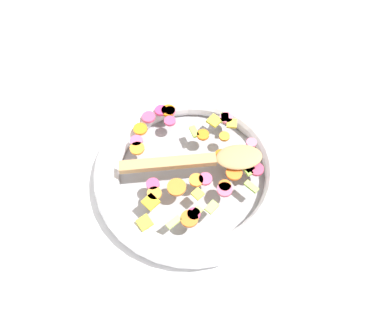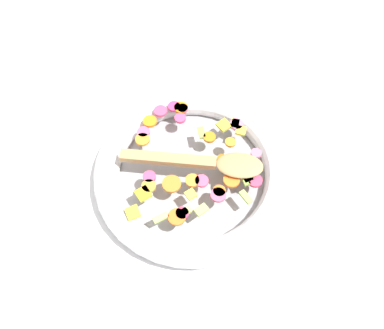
{
  "view_description": "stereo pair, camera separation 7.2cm",
  "coord_description": "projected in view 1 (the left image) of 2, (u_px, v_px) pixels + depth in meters",
  "views": [
    {
      "loc": [
        -0.05,
        0.36,
        0.68
      ],
      "look_at": [
        0.0,
        0.0,
        0.05
      ],
      "focal_mm": 35.0,
      "sensor_mm": 36.0,
      "label": 1
    },
    {
      "loc": [
        -0.12,
        0.34,
        0.68
      ],
      "look_at": [
        0.0,
        0.0,
        0.05
      ],
      "focal_mm": 35.0,
      "sensor_mm": 36.0,
      "label": 2
    }
  ],
  "objects": [
    {
      "name": "chopped_vegetables",
      "position": [
        191.0,
        160.0,
        0.73
      ],
      "size": [
        0.28,
        0.29,
        0.01
      ],
      "color": "orange",
      "rests_on": "skillet"
    },
    {
      "name": "ground_plane",
      "position": [
        192.0,
        177.0,
        0.77
      ],
      "size": [
        4.0,
        4.0,
        0.0
      ],
      "primitive_type": "plane",
      "color": "silver"
    },
    {
      "name": "skillet",
      "position": [
        192.0,
        171.0,
        0.75
      ],
      "size": [
        0.39,
        0.39,
        0.05
      ],
      "color": "gray",
      "rests_on": "ground_plane"
    },
    {
      "name": "wooden_spoon",
      "position": [
        207.0,
        160.0,
        0.72
      ],
      "size": [
        0.28,
        0.1,
        0.01
      ],
      "color": "#A87F51",
      "rests_on": "chopped_vegetables"
    }
  ]
}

